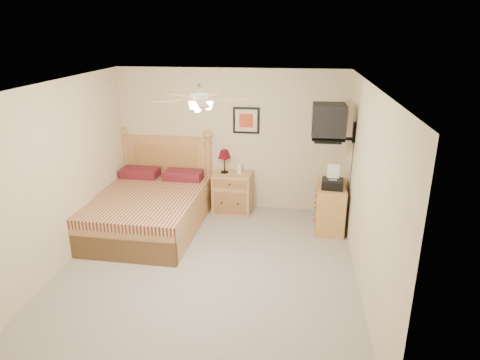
% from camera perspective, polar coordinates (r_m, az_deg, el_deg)
% --- Properties ---
extents(floor, '(4.50, 4.50, 0.00)m').
position_cam_1_polar(floor, '(6.02, -4.29, -11.76)').
color(floor, gray).
rests_on(floor, ground).
extents(ceiling, '(4.00, 4.50, 0.04)m').
position_cam_1_polar(ceiling, '(5.18, -5.00, 12.55)').
color(ceiling, white).
rests_on(ceiling, ground).
extents(wall_back, '(4.00, 0.04, 2.50)m').
position_cam_1_polar(wall_back, '(7.59, -1.19, 5.30)').
color(wall_back, beige).
rests_on(wall_back, ground).
extents(wall_front, '(4.00, 0.04, 2.50)m').
position_cam_1_polar(wall_front, '(3.53, -12.17, -13.16)').
color(wall_front, beige).
rests_on(wall_front, ground).
extents(wall_left, '(0.04, 4.50, 2.50)m').
position_cam_1_polar(wall_left, '(6.19, -23.06, 0.32)').
color(wall_left, beige).
rests_on(wall_left, ground).
extents(wall_right, '(0.04, 4.50, 2.50)m').
position_cam_1_polar(wall_right, '(5.45, 16.46, -1.43)').
color(wall_right, beige).
rests_on(wall_right, ground).
extents(bed, '(1.79, 2.29, 1.44)m').
position_cam_1_polar(bed, '(7.00, -12.64, -0.99)').
color(bed, '#AA773C').
rests_on(bed, ground).
extents(nightstand, '(0.69, 0.53, 0.72)m').
position_cam_1_polar(nightstand, '(7.63, -1.00, -1.66)').
color(nightstand, '#9F7044').
rests_on(nightstand, ground).
extents(table_lamp, '(0.29, 0.29, 0.42)m').
position_cam_1_polar(table_lamp, '(7.49, -2.10, 2.52)').
color(table_lamp, '#570512').
rests_on(table_lamp, nightstand).
extents(lotion_bottle, '(0.10, 0.10, 0.22)m').
position_cam_1_polar(lotion_bottle, '(7.47, -0.06, 1.69)').
color(lotion_bottle, silver).
rests_on(lotion_bottle, nightstand).
extents(framed_picture, '(0.46, 0.04, 0.46)m').
position_cam_1_polar(framed_picture, '(7.46, 0.84, 7.95)').
color(framed_picture, black).
rests_on(framed_picture, wall_back).
extents(dresser, '(0.47, 0.66, 0.76)m').
position_cam_1_polar(dresser, '(7.07, 11.93, -3.71)').
color(dresser, '#BC883F').
rests_on(dresser, ground).
extents(fax_machine, '(0.36, 0.38, 0.35)m').
position_cam_1_polar(fax_machine, '(6.79, 12.29, 0.35)').
color(fax_machine, black).
rests_on(fax_machine, dresser).
extents(magazine_lower, '(0.29, 0.34, 0.03)m').
position_cam_1_polar(magazine_lower, '(7.10, 12.08, -0.17)').
color(magazine_lower, '#C1B49F').
rests_on(magazine_lower, dresser).
extents(magazine_upper, '(0.24, 0.29, 0.02)m').
position_cam_1_polar(magazine_upper, '(7.09, 12.38, 0.00)').
color(magazine_upper, tan).
rests_on(magazine_upper, magazine_lower).
extents(wall_tv, '(0.56, 0.46, 0.58)m').
position_cam_1_polar(wall_tv, '(6.54, 13.05, 7.47)').
color(wall_tv, black).
rests_on(wall_tv, wall_right).
extents(ceiling_fan, '(1.14, 1.14, 0.28)m').
position_cam_1_polar(ceiling_fan, '(5.01, -5.43, 10.68)').
color(ceiling_fan, white).
rests_on(ceiling_fan, ceiling).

